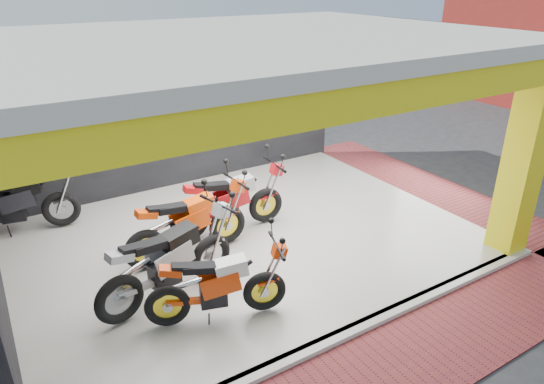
{
  "coord_description": "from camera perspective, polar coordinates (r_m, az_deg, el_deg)",
  "views": [
    {
      "loc": [
        -3.76,
        -4.93,
        4.54
      ],
      "look_at": [
        0.51,
        1.94,
        0.9
      ],
      "focal_mm": 32.0,
      "sensor_mm": 36.0,
      "label": 1
    }
  ],
  "objects": [
    {
      "name": "showroom_floor",
      "position": [
        9.08,
        -2.97,
        -5.47
      ],
      "size": [
        8.0,
        6.0,
        0.1
      ],
      "primitive_type": "cube",
      "color": "silver",
      "rests_on": "ground"
    },
    {
      "name": "back_wall",
      "position": [
        11.07,
        -11.11,
        9.17
      ],
      "size": [
        8.2,
        0.2,
        3.5
      ],
      "primitive_type": "cube",
      "color": "black",
      "rests_on": "ground"
    },
    {
      "name": "showroom_ceiling",
      "position": [
        7.95,
        -3.54,
        17.38
      ],
      "size": [
        8.4,
        6.4,
        0.2
      ],
      "primitive_type": "cube",
      "color": "beige",
      "rests_on": "corner_column"
    },
    {
      "name": "moto_hero",
      "position": [
        6.84,
        -0.9,
        -9.52
      ],
      "size": [
        2.23,
        1.36,
        1.28
      ],
      "primitive_type": null,
      "rotation": [
        0.0,
        0.0,
        -0.3
      ],
      "color": "red",
      "rests_on": "showroom_floor"
    },
    {
      "name": "header_beam_front",
      "position": [
        5.58,
        11.75,
        10.9
      ],
      "size": [
        8.4,
        0.3,
        0.4
      ],
      "primitive_type": "cube",
      "color": "yellow",
      "rests_on": "corner_column"
    },
    {
      "name": "paver_front",
      "position": [
        6.67,
        14.17,
        -19.44
      ],
      "size": [
        9.0,
        1.4,
        0.03
      ],
      "primitive_type": "cube",
      "color": "maroon",
      "rests_on": "ground"
    },
    {
      "name": "moto_row_a",
      "position": [
        9.21,
        -0.77,
        0.35
      ],
      "size": [
        2.39,
        1.06,
        1.42
      ],
      "primitive_type": null,
      "rotation": [
        0.0,
        0.0,
        -0.09
      ],
      "color": "red",
      "rests_on": "showroom_floor"
    },
    {
      "name": "ground",
      "position": [
        7.69,
        4.49,
        -12.06
      ],
      "size": [
        80.0,
        80.0,
        0.0
      ],
      "primitive_type": "plane",
      "color": "#2D2D30",
      "rests_on": "ground"
    },
    {
      "name": "header_beam_right",
      "position": [
        10.48,
        16.93,
        16.44
      ],
      "size": [
        0.3,
        6.4,
        0.4
      ],
      "primitive_type": "cube",
      "color": "yellow",
      "rests_on": "corner_column"
    },
    {
      "name": "corner_column",
      "position": [
        9.04,
        27.51,
        3.43
      ],
      "size": [
        0.5,
        0.5,
        3.5
      ],
      "primitive_type": "cube",
      "color": "yellow",
      "rests_on": "ground"
    },
    {
      "name": "paver_right",
      "position": [
        11.91,
        17.63,
        0.69
      ],
      "size": [
        1.4,
        7.0,
        0.03
      ],
      "primitive_type": "cube",
      "color": "maroon",
      "rests_on": "ground"
    },
    {
      "name": "moto_row_c",
      "position": [
        8.5,
        -5.36,
        -1.88
      ],
      "size": [
        2.36,
        0.93,
        1.43
      ],
      "primitive_type": null,
      "rotation": [
        0.0,
        0.0,
        0.03
      ],
      "color": "#F7470A",
      "rests_on": "showroom_floor"
    },
    {
      "name": "moto_row_b",
      "position": [
        7.57,
        -7.33,
        -5.26
      ],
      "size": [
        2.57,
        1.41,
        1.48
      ],
      "primitive_type": null,
      "rotation": [
        0.0,
        0.0,
        0.22
      ],
      "color": "#B1B4B9",
      "rests_on": "showroom_floor"
    },
    {
      "name": "moto_row_d",
      "position": [
        9.91,
        -23.85,
        -0.05
      ],
      "size": [
        2.47,
        1.33,
        1.43
      ],
      "primitive_type": null,
      "rotation": [
        0.0,
        0.0,
        -0.21
      ],
      "color": "black",
      "rests_on": "showroom_floor"
    },
    {
      "name": "floor_kerb",
      "position": [
        7.04,
        9.57,
        -15.78
      ],
      "size": [
        8.0,
        0.2,
        0.1
      ],
      "primitive_type": "cube",
      "color": "silver",
      "rests_on": "ground"
    }
  ]
}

